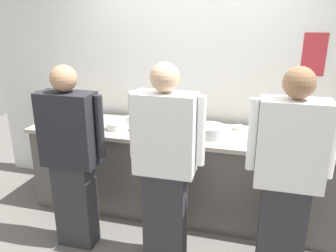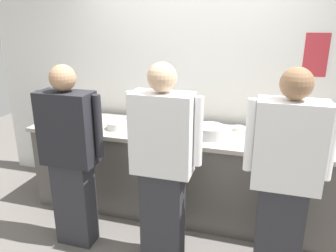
# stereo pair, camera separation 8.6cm
# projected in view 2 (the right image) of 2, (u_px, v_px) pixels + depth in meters

# --- Properties ---
(ground_plane) EXTENTS (9.00, 9.00, 0.00)m
(ground_plane) POSITION_uv_depth(u_px,v_px,m) (171.00, 231.00, 3.30)
(ground_plane) COLOR slate
(wall_back) EXTENTS (4.98, 0.11, 2.85)m
(wall_back) POSITION_uv_depth(u_px,v_px,m) (194.00, 73.00, 3.66)
(wall_back) COLOR white
(wall_back) RESTS_ON ground
(prep_counter) EXTENTS (3.18, 0.74, 0.91)m
(prep_counter) POSITION_uv_depth(u_px,v_px,m) (182.00, 172.00, 3.51)
(prep_counter) COLOR #56514C
(prep_counter) RESTS_ON ground
(chef_near_left) EXTENTS (0.61, 0.24, 1.66)m
(chef_near_left) POSITION_uv_depth(u_px,v_px,m) (70.00, 155.00, 2.89)
(chef_near_left) COLOR #2D2D33
(chef_near_left) RESTS_ON ground
(chef_center) EXTENTS (0.62, 0.24, 1.71)m
(chef_center) POSITION_uv_depth(u_px,v_px,m) (163.00, 163.00, 2.67)
(chef_center) COLOR #2D2D33
(chef_center) RESTS_ON ground
(chef_far_right) EXTENTS (0.62, 0.24, 1.71)m
(chef_far_right) POSITION_uv_depth(u_px,v_px,m) (285.00, 177.00, 2.44)
(chef_far_right) COLOR #2D2D33
(chef_far_right) RESTS_ON ground
(plate_stack_front) EXTENTS (0.20, 0.20, 0.07)m
(plate_stack_front) POSITION_uv_depth(u_px,v_px,m) (117.00, 125.00, 3.43)
(plate_stack_front) COLOR white
(plate_stack_front) RESTS_ON prep_counter
(mixing_bowl_steel) EXTENTS (0.31, 0.31, 0.11)m
(mixing_bowl_steel) POSITION_uv_depth(u_px,v_px,m) (209.00, 131.00, 3.20)
(mixing_bowl_steel) COLOR #B7BABF
(mixing_bowl_steel) RESTS_ON prep_counter
(sheet_tray) EXTENTS (0.55, 0.45, 0.02)m
(sheet_tray) POSITION_uv_depth(u_px,v_px,m) (157.00, 128.00, 3.42)
(sheet_tray) COLOR #B7BABF
(sheet_tray) RESTS_ON prep_counter
(squeeze_bottle_primary) EXTENTS (0.06, 0.06, 0.21)m
(squeeze_bottle_primary) POSITION_uv_depth(u_px,v_px,m) (302.00, 132.00, 3.03)
(squeeze_bottle_primary) COLOR orange
(squeeze_bottle_primary) RESTS_ON prep_counter
(ramekin_green_sauce) EXTENTS (0.10, 0.10, 0.04)m
(ramekin_green_sauce) POSITION_uv_depth(u_px,v_px,m) (239.00, 128.00, 3.39)
(ramekin_green_sauce) COLOR white
(ramekin_green_sauce) RESTS_ON prep_counter
(ramekin_orange_sauce) EXTENTS (0.11, 0.11, 0.04)m
(ramekin_orange_sauce) POSITION_uv_depth(u_px,v_px,m) (315.00, 148.00, 2.89)
(ramekin_orange_sauce) COLOR white
(ramekin_orange_sauce) RESTS_ON prep_counter
(ramekin_yellow_sauce) EXTENTS (0.10, 0.10, 0.04)m
(ramekin_yellow_sauce) POSITION_uv_depth(u_px,v_px,m) (296.00, 133.00, 3.25)
(ramekin_yellow_sauce) COLOR white
(ramekin_yellow_sauce) RESTS_ON prep_counter
(deli_cup) EXTENTS (0.09, 0.09, 0.09)m
(deli_cup) POSITION_uv_depth(u_px,v_px,m) (130.00, 120.00, 3.59)
(deli_cup) COLOR white
(deli_cup) RESTS_ON prep_counter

